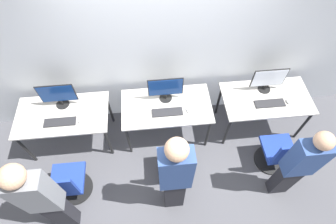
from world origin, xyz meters
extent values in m
plane|color=#4C4C51|center=(0.00, 0.00, 0.00)|extent=(20.00, 20.00, 0.00)
cube|color=silver|center=(0.00, 0.82, 1.40)|extent=(12.00, 0.05, 2.80)
cube|color=#BCB7AD|center=(-1.47, 0.35, 0.73)|extent=(1.28, 0.70, 0.02)
cylinder|color=black|center=(-2.06, 0.05, 0.36)|extent=(0.04, 0.04, 0.71)
cylinder|color=black|center=(-0.88, 0.05, 0.36)|extent=(0.04, 0.04, 0.71)
cylinder|color=black|center=(-2.06, 0.65, 0.36)|extent=(0.04, 0.04, 0.71)
cylinder|color=black|center=(-0.88, 0.65, 0.36)|extent=(0.04, 0.04, 0.71)
cylinder|color=black|center=(-1.47, 0.52, 0.74)|extent=(0.18, 0.18, 0.01)
cylinder|color=black|center=(-1.47, 0.52, 0.79)|extent=(0.04, 0.04, 0.08)
cube|color=black|center=(-1.47, 0.52, 0.98)|extent=(0.49, 0.01, 0.33)
cube|color=navy|center=(-1.47, 0.52, 0.98)|extent=(0.47, 0.01, 0.30)
cube|color=#262628|center=(-1.47, 0.21, 0.75)|extent=(0.43, 0.14, 0.02)
ellipsoid|color=silver|center=(-1.19, 0.20, 0.75)|extent=(0.06, 0.09, 0.03)
cylinder|color=black|center=(-1.40, -0.47, 0.01)|extent=(0.48, 0.48, 0.03)
cylinder|color=black|center=(-1.40, -0.47, 0.20)|extent=(0.04, 0.04, 0.35)
cube|color=navy|center=(-1.40, -0.47, 0.40)|extent=(0.44, 0.44, 0.05)
cube|color=navy|center=(-1.40, -0.67, 0.65)|extent=(0.40, 0.04, 0.44)
cube|color=#232328|center=(-1.43, -0.89, 0.41)|extent=(0.25, 0.16, 0.81)
cube|color=slate|center=(-1.43, -0.89, 1.17)|extent=(0.36, 0.20, 0.71)
sphere|color=tan|center=(-1.43, -0.89, 1.64)|extent=(0.23, 0.23, 0.23)
cube|color=#BCB7AD|center=(0.00, 0.35, 0.73)|extent=(1.28, 0.70, 0.02)
cylinder|color=black|center=(-0.59, 0.05, 0.36)|extent=(0.04, 0.04, 0.71)
cylinder|color=black|center=(0.59, 0.05, 0.36)|extent=(0.04, 0.04, 0.71)
cylinder|color=black|center=(-0.59, 0.65, 0.36)|extent=(0.04, 0.04, 0.71)
cylinder|color=black|center=(0.59, 0.65, 0.36)|extent=(0.04, 0.04, 0.71)
cylinder|color=black|center=(0.00, 0.49, 0.74)|extent=(0.18, 0.18, 0.01)
cylinder|color=black|center=(0.00, 0.49, 0.79)|extent=(0.04, 0.04, 0.08)
cube|color=black|center=(0.00, 0.49, 0.98)|extent=(0.49, 0.01, 0.33)
cube|color=navy|center=(0.00, 0.48, 0.98)|extent=(0.47, 0.01, 0.30)
cube|color=#262628|center=(0.00, 0.23, 0.75)|extent=(0.43, 0.14, 0.02)
ellipsoid|color=silver|center=(0.29, 0.24, 0.75)|extent=(0.06, 0.09, 0.03)
cylinder|color=black|center=(0.04, -0.36, 0.01)|extent=(0.48, 0.48, 0.03)
cylinder|color=black|center=(0.04, -0.36, 0.20)|extent=(0.04, 0.04, 0.35)
cube|color=navy|center=(0.04, -0.36, 0.40)|extent=(0.44, 0.44, 0.05)
cube|color=navy|center=(0.04, -0.56, 0.65)|extent=(0.40, 0.04, 0.44)
cube|color=#232328|center=(-0.01, -0.78, 0.41)|extent=(0.25, 0.16, 0.82)
cube|color=navy|center=(-0.01, -0.78, 1.17)|extent=(0.36, 0.20, 0.71)
sphere|color=tan|center=(-0.01, -0.78, 1.65)|extent=(0.23, 0.23, 0.23)
cube|color=#BCB7AD|center=(1.47, 0.35, 0.73)|extent=(1.28, 0.70, 0.02)
cylinder|color=black|center=(0.88, 0.05, 0.36)|extent=(0.04, 0.04, 0.71)
cylinder|color=black|center=(2.06, 0.05, 0.36)|extent=(0.04, 0.04, 0.71)
cylinder|color=black|center=(0.88, 0.65, 0.36)|extent=(0.04, 0.04, 0.71)
cylinder|color=black|center=(2.06, 0.65, 0.36)|extent=(0.04, 0.04, 0.71)
cylinder|color=black|center=(1.47, 0.51, 0.74)|extent=(0.18, 0.18, 0.01)
cylinder|color=black|center=(1.47, 0.51, 0.79)|extent=(0.04, 0.04, 0.08)
cube|color=black|center=(1.47, 0.51, 0.98)|extent=(0.49, 0.01, 0.33)
cube|color=silver|center=(1.47, 0.51, 0.98)|extent=(0.47, 0.01, 0.30)
cube|color=#262628|center=(1.47, 0.24, 0.75)|extent=(0.43, 0.14, 0.02)
ellipsoid|color=silver|center=(1.75, 0.24, 0.75)|extent=(0.06, 0.09, 0.03)
cylinder|color=black|center=(1.53, -0.32, 0.01)|extent=(0.48, 0.48, 0.03)
cylinder|color=black|center=(1.53, -0.32, 0.20)|extent=(0.04, 0.04, 0.35)
cube|color=navy|center=(1.53, -0.32, 0.40)|extent=(0.44, 0.44, 0.05)
cube|color=navy|center=(1.53, -0.52, 0.65)|extent=(0.40, 0.04, 0.44)
cube|color=#232328|center=(1.48, -0.74, 0.36)|extent=(0.25, 0.16, 0.72)
cube|color=navy|center=(1.48, -0.74, 1.03)|extent=(0.36, 0.20, 0.63)
sphere|color=tan|center=(1.48, -0.74, 1.45)|extent=(0.20, 0.20, 0.20)
camera|label=1|loc=(-0.19, -1.80, 3.78)|focal=28.00mm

